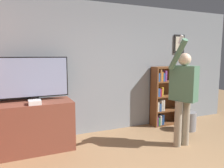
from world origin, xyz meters
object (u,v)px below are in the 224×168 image
Objects in this scene: bookshelf at (164,96)px; person at (184,90)px; game_console at (35,102)px; television at (34,78)px; waste_bin at (188,121)px.

person is (-0.45, -1.14, 0.33)m from bookshelf.
game_console is 2.93m from bookshelf.
television is 2.86× the size of waste_bin.
waste_bin is at bearing -7.32° from television.
waste_bin is (3.12, -0.40, -1.04)m from television.
television is at bearing -176.90° from bookshelf.
game_console is at bearing -127.99° from person.
person is at bearing -140.01° from waste_bin.
television is 5.70× the size of game_console.
person is at bearing -111.41° from bookshelf.
waste_bin is at bearing 107.80° from person.
person reaches higher than bookshelf.
game_console is 3.22m from waste_bin.
waste_bin is at bearing -65.53° from bookshelf.
bookshelf is at bearing 3.10° from television.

